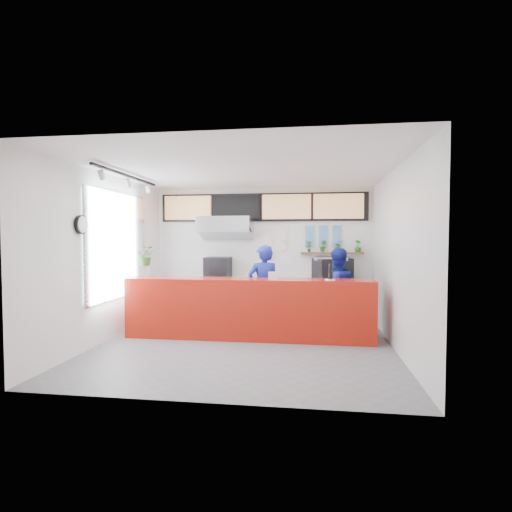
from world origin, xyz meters
The scene contains 46 objects.
floor centered at (0.00, 0.00, 0.00)m, with size 5.00×5.00×0.00m, color slate.
ceiling centered at (0.00, 0.00, 3.00)m, with size 5.00×5.00×0.00m, color silver.
wall_back centered at (0.00, 2.50, 1.50)m, with size 5.00×5.00×0.00m, color white.
wall_left centered at (-2.50, 0.00, 1.50)m, with size 5.00×5.00×0.00m, color white.
wall_right centered at (2.50, 0.00, 1.50)m, with size 5.00×5.00×0.00m, color white.
service_counter centered at (0.00, 0.40, 0.55)m, with size 4.50×0.60×1.10m, color #A6180B.
cream_band centered at (0.00, 2.49, 2.60)m, with size 5.00×0.02×0.80m, color beige.
prep_bench centered at (-0.80, 2.20, 0.45)m, with size 1.80×0.60×0.90m, color #B2B5BA.
panini_oven centered at (-0.99, 2.20, 1.15)m, with size 0.56×0.56×0.50m, color black.
extraction_hood centered at (-0.80, 2.15, 2.15)m, with size 1.20×0.70×0.35m, color #B2B5BA.
hood_lip centered at (-0.80, 2.15, 1.95)m, with size 1.20×0.70×0.08m, color #B2B5BA.
right_bench centered at (1.50, 2.20, 0.45)m, with size 1.80×0.60×0.90m, color #B2B5BA.
espresso_machine centered at (1.60, 2.20, 1.14)m, with size 0.76×0.54×0.49m, color black.
espresso_tray centered at (1.60, 2.20, 1.38)m, with size 0.73×0.50×0.07m, color #A8ABB0.
herb_shelf centered at (1.60, 2.40, 1.50)m, with size 1.40×0.18×0.04m, color brown.
menu_board_far_left centered at (-1.75, 2.38, 2.55)m, with size 1.10×0.10×0.55m, color tan.
menu_board_mid_left centered at (-0.59, 2.38, 2.55)m, with size 1.10×0.10×0.55m, color black.
menu_board_mid_right centered at (0.57, 2.38, 2.55)m, with size 1.10×0.10×0.55m, color tan.
menu_board_far_right centered at (1.73, 2.38, 2.55)m, with size 1.10×0.10×0.55m, color tan.
soffit centered at (0.00, 2.46, 2.55)m, with size 4.80×0.04×0.65m, color black.
window_pane centered at (-2.47, 0.30, 1.70)m, with size 0.04×2.20×1.90m, color silver.
window_frame centered at (-2.45, 0.30, 1.70)m, with size 0.03×2.30×2.00m, color #B2B5BA.
wall_clock_rim centered at (-2.46, -0.90, 2.05)m, with size 0.30×0.30×0.05m, color black.
wall_clock_face centered at (-2.43, -0.90, 2.05)m, with size 0.26×0.26×0.02m, color white.
track_rail centered at (-2.10, 0.00, 2.94)m, with size 0.05×2.40×0.04m, color black.
dec_plate_a centered at (0.15, 2.47, 1.75)m, with size 0.24×0.24×0.03m, color silver.
dec_plate_b centered at (0.45, 2.47, 1.65)m, with size 0.24×0.24×0.03m, color silver.
dec_plate_c centered at (0.15, 2.47, 1.45)m, with size 0.24×0.24×0.03m, color silver.
dec_plate_d centered at (0.50, 2.47, 1.90)m, with size 0.24×0.24×0.03m, color silver.
photo_frame_a centered at (1.10, 2.48, 2.00)m, with size 0.20×0.02×0.25m, color #598CBF.
photo_frame_b centered at (1.40, 2.48, 2.00)m, with size 0.20×0.02×0.25m, color #598CBF.
photo_frame_c centered at (1.70, 2.48, 2.00)m, with size 0.20×0.02×0.25m, color #598CBF.
photo_frame_d centered at (1.10, 2.48, 1.75)m, with size 0.20×0.02×0.25m, color #598CBF.
photo_frame_e centered at (1.40, 2.48, 1.75)m, with size 0.20×0.02×0.25m, color #598CBF.
photo_frame_f centered at (1.70, 2.48, 1.75)m, with size 0.20×0.02×0.25m, color #598CBF.
staff_center centered at (0.22, 0.89, 0.85)m, with size 0.62×0.41×1.71m, color navy.
staff_right centered at (1.61, 0.98, 0.82)m, with size 0.80×0.62×1.64m, color navy.
herb_a centered at (1.08, 2.40, 1.66)m, with size 0.14×0.10×0.27m, color #2C6021.
herb_b centered at (1.40, 2.40, 1.66)m, with size 0.15×0.12×0.28m, color #2C6021.
herb_c centered at (1.75, 2.40, 1.65)m, with size 0.23×0.20×0.26m, color #2C6021.
herb_d centered at (2.17, 2.40, 1.66)m, with size 0.16×0.14×0.28m, color #2C6021.
glass_vase centered at (-1.93, 0.35, 1.20)m, with size 0.16×0.16×0.20m, color silver.
basil_vase centered at (-1.93, 0.35, 1.50)m, with size 0.33×0.29×0.37m, color #2C6021.
napkin_holder centered at (0.45, 0.30, 1.17)m, with size 0.16×0.10×0.14m, color silver.
white_plate centered at (1.46, 0.34, 1.11)m, with size 0.18×0.18×0.01m, color silver.
pepper_mill centered at (1.46, 0.34, 1.25)m, with size 0.07×0.07×0.27m, color black.
Camera 1 is at (1.12, -6.75, 1.84)m, focal length 28.00 mm.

